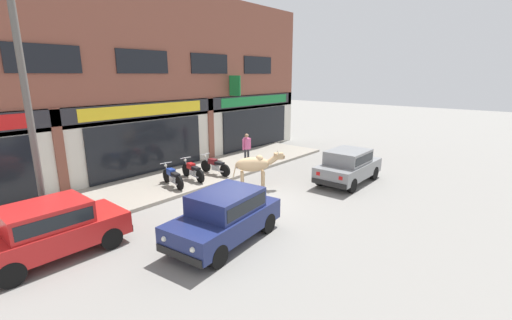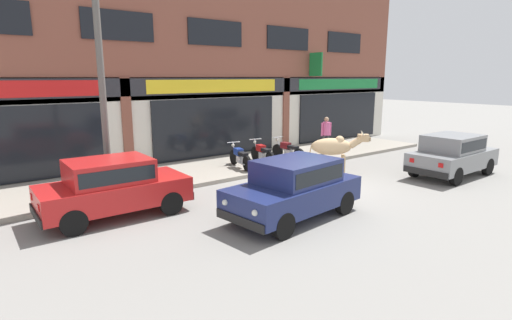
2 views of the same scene
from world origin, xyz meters
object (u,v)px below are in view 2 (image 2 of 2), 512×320
Objects in this scene: car_1 at (453,153)px; utility_pole at (101,78)px; car_2 at (113,185)px; motorcycle_1 at (262,153)px; car_0 at (295,186)px; motorcycle_0 at (240,157)px; cow at (334,147)px; motorcycle_2 at (288,151)px; pedestrian at (326,131)px.

utility_pole reaches higher than car_1.
car_2 is 6.81m from motorcycle_1.
motorcycle_0 is (1.81, 4.89, -0.30)m from car_0.
car_1 is at bearing -15.66° from car_2.
car_0 reaches higher than motorcycle_0.
motorcycle_1 is (2.94, 4.98, -0.30)m from car_0.
car_0 and car_1 have the same top height.
cow is at bearing 30.24° from car_0.
car_0 is 6.37m from motorcycle_2.
utility_pole is (-3.17, 4.14, 2.56)m from car_0.
motorcycle_1 is at bearing 173.12° from motorcycle_2.
car_2 is at bearing -103.75° from utility_pole.
utility_pole is at bearing 157.29° from car_1.
car_0 is at bearing -110.34° from motorcycle_0.
motorcycle_2 is at bearing -179.85° from pedestrian.
motorcycle_2 is (2.32, -0.05, 0.00)m from motorcycle_0.
motorcycle_1 is at bearing 4.57° from motorcycle_0.
car_1 is (7.26, -0.23, 0.00)m from car_0.
motorcycle_0 is 1.12× the size of pedestrian.
car_0 is 5.79m from motorcycle_1.
motorcycle_0 is at bearing 132.56° from cow.
car_2 is at bearing -158.39° from motorcycle_0.
car_1 is at bearing -43.20° from motorcycle_0.
utility_pole is (-10.43, 4.36, 2.56)m from car_1.
utility_pole reaches higher than car_0.
motorcycle_2 is at bearing 49.49° from car_0.
motorcycle_0 is 0.99× the size of motorcycle_2.
motorcycle_1 is at bearing 59.43° from car_0.
cow is 0.96× the size of motorcycle_2.
motorcycle_1 is 3.45m from pedestrian.
motorcycle_0 is 0.28× the size of utility_pole.
pedestrian reaches higher than motorcycle_0.
pedestrian reaches higher than car_1.
cow reaches higher than motorcycle_0.
car_1 is 11.59m from utility_pole.
car_1 reaches higher than motorcycle_0.
car_0 is at bearing -149.76° from cow.
car_2 is 0.56× the size of utility_pole.
cow is 0.48× the size of car_1.
car_1 is 2.02× the size of motorcycle_1.
pedestrian is (4.53, -0.05, 0.60)m from motorcycle_0.
car_2 reaches higher than motorcycle_1.
cow is 1.08× the size of pedestrian.
motorcycle_2 is at bearing -6.88° from motorcycle_1.
utility_pole is (-7.30, -0.70, 2.86)m from motorcycle_2.
utility_pole is (0.33, 1.35, 2.56)m from car_2.
pedestrian is at bearing 4.25° from utility_pole.
motorcycle_2 is (4.13, 4.84, -0.30)m from car_0.
car_2 is (-7.60, 0.39, -0.19)m from cow.
pedestrian is (9.83, 2.05, 0.30)m from car_2.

